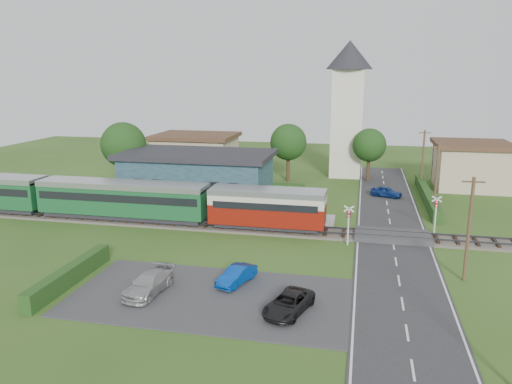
% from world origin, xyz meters
% --- Properties ---
extents(ground, '(120.00, 120.00, 0.00)m').
position_xyz_m(ground, '(0.00, 0.00, 0.00)').
color(ground, '#2D4C19').
extents(railway_track, '(76.00, 3.20, 0.49)m').
position_xyz_m(railway_track, '(0.00, 2.00, 0.11)').
color(railway_track, '#4C443D').
rests_on(railway_track, ground).
extents(road, '(6.00, 70.00, 0.05)m').
position_xyz_m(road, '(10.00, 0.00, 0.03)').
color(road, '#28282B').
rests_on(road, ground).
extents(car_park, '(17.00, 9.00, 0.08)m').
position_xyz_m(car_park, '(-1.50, -12.00, 0.04)').
color(car_park, '#333335').
rests_on(car_park, ground).
extents(crossing_deck, '(6.20, 3.40, 0.45)m').
position_xyz_m(crossing_deck, '(10.00, 2.00, 0.23)').
color(crossing_deck, '#333335').
rests_on(crossing_deck, ground).
extents(platform, '(30.00, 3.00, 0.45)m').
position_xyz_m(platform, '(-10.00, 5.20, 0.23)').
color(platform, gray).
rests_on(platform, ground).
extents(equipment_hut, '(2.30, 2.30, 2.55)m').
position_xyz_m(equipment_hut, '(-18.00, 5.20, 1.75)').
color(equipment_hut, beige).
rests_on(equipment_hut, platform).
extents(station_building, '(16.00, 9.00, 5.30)m').
position_xyz_m(station_building, '(-10.00, 10.99, 2.69)').
color(station_building, '#1E363F').
rests_on(station_building, ground).
extents(train, '(43.20, 2.90, 3.40)m').
position_xyz_m(train, '(-17.40, 2.00, 2.18)').
color(train, '#232328').
rests_on(train, ground).
extents(church_tower, '(6.00, 6.00, 17.60)m').
position_xyz_m(church_tower, '(5.00, 28.00, 10.23)').
color(church_tower, beige).
rests_on(church_tower, ground).
extents(house_west, '(10.80, 8.80, 5.50)m').
position_xyz_m(house_west, '(-15.00, 25.00, 2.79)').
color(house_west, tan).
rests_on(house_west, ground).
extents(house_east, '(8.80, 8.80, 5.50)m').
position_xyz_m(house_east, '(20.00, 24.00, 2.80)').
color(house_east, tan).
rests_on(house_east, ground).
extents(hedge_carpark, '(0.80, 9.00, 1.20)m').
position_xyz_m(hedge_carpark, '(-11.00, -12.00, 0.60)').
color(hedge_carpark, '#193814').
rests_on(hedge_carpark, ground).
extents(hedge_roadside, '(0.80, 18.00, 1.20)m').
position_xyz_m(hedge_roadside, '(14.20, 16.00, 0.60)').
color(hedge_roadside, '#193814').
rests_on(hedge_roadside, ground).
extents(hedge_station, '(22.00, 0.80, 1.30)m').
position_xyz_m(hedge_station, '(-10.00, 15.50, 0.65)').
color(hedge_station, '#193814').
rests_on(hedge_station, ground).
extents(tree_a, '(5.20, 5.20, 8.00)m').
position_xyz_m(tree_a, '(-20.00, 14.00, 5.38)').
color(tree_a, '#332316').
rests_on(tree_a, ground).
extents(tree_b, '(4.60, 4.60, 7.34)m').
position_xyz_m(tree_b, '(-2.00, 23.00, 5.02)').
color(tree_b, '#332316').
rests_on(tree_b, ground).
extents(tree_c, '(4.20, 4.20, 6.78)m').
position_xyz_m(tree_c, '(8.00, 25.00, 4.65)').
color(tree_c, '#332316').
rests_on(tree_c, ground).
extents(utility_pole_b, '(1.40, 0.22, 7.00)m').
position_xyz_m(utility_pole_b, '(14.20, -6.00, 3.63)').
color(utility_pole_b, '#473321').
rests_on(utility_pole_b, ground).
extents(utility_pole_c, '(1.40, 0.22, 7.00)m').
position_xyz_m(utility_pole_c, '(14.20, 10.00, 3.63)').
color(utility_pole_c, '#473321').
rests_on(utility_pole_c, ground).
extents(utility_pole_d, '(1.40, 0.22, 7.00)m').
position_xyz_m(utility_pole_d, '(14.20, 22.00, 3.63)').
color(utility_pole_d, '#473321').
rests_on(utility_pole_d, ground).
extents(crossing_signal_near, '(0.84, 0.28, 3.28)m').
position_xyz_m(crossing_signal_near, '(6.40, -0.41, 2.14)').
color(crossing_signal_near, silver).
rests_on(crossing_signal_near, ground).
extents(crossing_signal_far, '(0.84, 0.28, 3.28)m').
position_xyz_m(crossing_signal_far, '(13.60, 4.39, 2.14)').
color(crossing_signal_far, silver).
rests_on(crossing_signal_far, ground).
extents(streetlamp_west, '(0.30, 0.30, 5.15)m').
position_xyz_m(streetlamp_west, '(-22.00, 20.00, 3.04)').
color(streetlamp_west, '#3F3F47').
rests_on(streetlamp_west, ground).
extents(streetlamp_east, '(0.30, 0.30, 5.15)m').
position_xyz_m(streetlamp_east, '(16.00, 27.00, 3.04)').
color(streetlamp_east, '#3F3F47').
rests_on(streetlamp_east, ground).
extents(car_on_road, '(3.67, 2.46, 1.16)m').
position_xyz_m(car_on_road, '(10.02, 16.76, 0.63)').
color(car_on_road, navy).
rests_on(car_on_road, road).
extents(car_park_blue, '(2.21, 3.59, 1.12)m').
position_xyz_m(car_park_blue, '(-0.36, -9.78, 0.64)').
color(car_park_blue, '#063795').
rests_on(car_park_blue, car_park).
extents(car_park_silver, '(2.22, 4.51, 1.26)m').
position_xyz_m(car_park_silver, '(-5.34, -12.33, 0.71)').
color(car_park_silver, '#A0A0A0').
rests_on(car_park_silver, car_park).
extents(car_park_dark, '(2.93, 4.36, 1.11)m').
position_xyz_m(car_park_dark, '(3.55, -13.09, 0.64)').
color(car_park_dark, black).
rests_on(car_park_dark, car_park).
extents(pedestrian_near, '(0.64, 0.53, 1.49)m').
position_xyz_m(pedestrian_near, '(-2.87, 4.79, 1.20)').
color(pedestrian_near, gray).
rests_on(pedestrian_near, platform).
extents(pedestrian_far, '(0.81, 0.89, 1.49)m').
position_xyz_m(pedestrian_far, '(-15.45, 5.52, 1.19)').
color(pedestrian_far, gray).
rests_on(pedestrian_far, platform).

